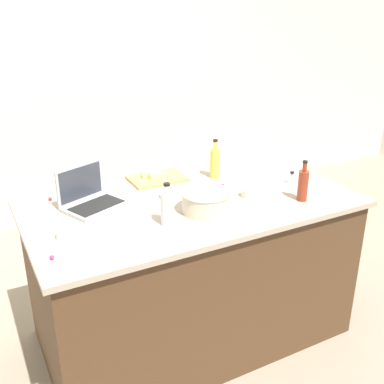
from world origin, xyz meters
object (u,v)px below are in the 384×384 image
(ramekin_wide, at_px, (169,194))
(cutting_board, at_px, (157,178))
(laptop, at_px, (90,198))
(ramekin_small, at_px, (64,234))
(ramekin_medium, at_px, (249,193))
(bottle_soy, at_px, (303,185))
(mixing_bowl_large, at_px, (206,201))
(bottle_vinegar, at_px, (167,208))
(butter_stick_left, at_px, (158,176))
(kitchen_timer, at_px, (292,178))
(bottle_oil, at_px, (215,162))
(butter_stick_right, at_px, (150,174))

(ramekin_wide, bearing_deg, cutting_board, 78.90)
(laptop, distance_m, ramekin_small, 0.36)
(cutting_board, bearing_deg, laptop, -157.47)
(ramekin_small, height_order, ramekin_wide, ramekin_wide)
(ramekin_medium, bearing_deg, bottle_soy, -38.11)
(mixing_bowl_large, bearing_deg, laptop, 145.70)
(ramekin_medium, bearing_deg, mixing_bowl_large, -168.96)
(ramekin_wide, bearing_deg, ramekin_small, -162.27)
(bottle_vinegar, distance_m, cutting_board, 0.63)
(butter_stick_left, bearing_deg, kitchen_timer, -30.92)
(bottle_soy, bearing_deg, butter_stick_left, 132.24)
(bottle_oil, xyz_separation_m, ramekin_medium, (0.01, -0.36, -0.08))
(ramekin_wide, bearing_deg, butter_stick_left, 78.36)
(bottle_vinegar, relative_size, ramekin_medium, 2.42)
(bottle_oil, relative_size, butter_stick_right, 2.24)
(cutting_board, height_order, ramekin_wide, ramekin_wide)
(ramekin_medium, xyz_separation_m, kitchen_timer, (0.34, 0.05, 0.01))
(laptop, height_order, bottle_oil, bottle_oil)
(bottle_oil, bearing_deg, butter_stick_right, 158.07)
(butter_stick_right, relative_size, ramekin_wide, 1.20)
(kitchen_timer, bearing_deg, butter_stick_right, 147.68)
(ramekin_medium, bearing_deg, ramekin_small, -179.77)
(mixing_bowl_large, relative_size, bottle_soy, 1.13)
(laptop, xyz_separation_m, ramekin_medium, (0.83, -0.29, -0.02))
(bottle_soy, height_order, bottle_oil, bottle_oil)
(bottle_soy, xyz_separation_m, bottle_vinegar, (-0.79, 0.07, -0.00))
(bottle_soy, bearing_deg, kitchen_timer, 63.53)
(mixing_bowl_large, distance_m, bottle_oil, 0.52)
(bottle_vinegar, distance_m, butter_stick_left, 0.61)
(bottle_oil, bearing_deg, mixing_bowl_large, -125.74)
(cutting_board, xyz_separation_m, ramekin_wide, (-0.06, -0.29, 0.01))
(bottle_soy, relative_size, ramekin_small, 3.20)
(mixing_bowl_large, height_order, bottle_vinegar, bottle_vinegar)
(ramekin_small, bearing_deg, butter_stick_right, 38.07)
(butter_stick_left, xyz_separation_m, ramekin_wide, (-0.05, -0.27, -0.01))
(mixing_bowl_large, height_order, ramekin_medium, mixing_bowl_large)
(bottle_soy, bearing_deg, butter_stick_right, 131.92)
(cutting_board, relative_size, kitchen_timer, 4.40)
(bottle_soy, bearing_deg, mixing_bowl_large, 167.80)
(butter_stick_left, bearing_deg, butter_stick_right, 127.10)
(butter_stick_right, xyz_separation_m, ramekin_medium, (0.39, -0.51, -0.01))
(cutting_board, xyz_separation_m, ramekin_medium, (0.35, -0.49, 0.01))
(butter_stick_left, distance_m, ramekin_small, 0.83)
(butter_stick_left, height_order, ramekin_wide, butter_stick_left)
(bottle_soy, xyz_separation_m, kitchen_timer, (0.11, 0.23, -0.06))
(mixing_bowl_large, bearing_deg, kitchen_timer, 9.32)
(bottle_soy, relative_size, cutting_board, 0.68)
(bottle_soy, bearing_deg, ramekin_medium, 141.89)
(butter_stick_right, xyz_separation_m, ramekin_wide, (-0.02, -0.31, -0.01))
(bottle_oil, distance_m, ramekin_medium, 0.37)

